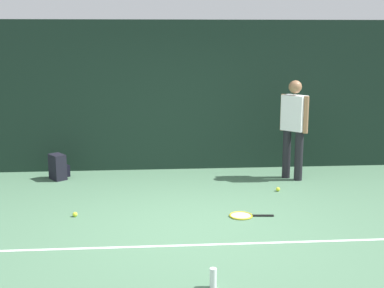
# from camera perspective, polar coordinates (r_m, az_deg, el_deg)

# --- Properties ---
(ground_plane) EXTENTS (12.00, 12.00, 0.00)m
(ground_plane) POSITION_cam_1_polar(r_m,az_deg,el_deg) (7.04, 0.26, -8.67)
(ground_plane) COLOR #4C7556
(back_fence) EXTENTS (10.00, 0.10, 2.71)m
(back_fence) POSITION_cam_1_polar(r_m,az_deg,el_deg) (9.65, -1.21, 5.19)
(back_fence) COLOR #192D23
(back_fence) RESTS_ON ground
(court_line) EXTENTS (9.00, 0.05, 0.00)m
(court_line) POSITION_cam_1_polar(r_m,az_deg,el_deg) (6.39, 0.78, -10.80)
(court_line) COLOR white
(court_line) RESTS_ON ground
(tennis_player) EXTENTS (0.44, 0.44, 1.70)m
(tennis_player) POSITION_cam_1_polar(r_m,az_deg,el_deg) (9.15, 10.90, 2.17)
(tennis_player) COLOR black
(tennis_player) RESTS_ON ground
(tennis_racket) EXTENTS (0.62, 0.35, 0.03)m
(tennis_racket) POSITION_cam_1_polar(r_m,az_deg,el_deg) (7.37, 5.52, -7.68)
(tennis_racket) COLOR black
(tennis_racket) RESTS_ON ground
(backpack) EXTENTS (0.38, 0.37, 0.44)m
(backpack) POSITION_cam_1_polar(r_m,az_deg,el_deg) (9.39, -14.18, -2.45)
(backpack) COLOR black
(backpack) RESTS_ON ground
(tennis_ball_near_player) EXTENTS (0.07, 0.07, 0.07)m
(tennis_ball_near_player) POSITION_cam_1_polar(r_m,az_deg,el_deg) (7.49, -12.48, -7.40)
(tennis_ball_near_player) COLOR #CCE033
(tennis_ball_near_player) RESTS_ON ground
(tennis_ball_by_fence) EXTENTS (0.07, 0.07, 0.07)m
(tennis_ball_by_fence) POSITION_cam_1_polar(r_m,az_deg,el_deg) (8.57, 9.23, -4.83)
(tennis_ball_by_fence) COLOR #CCE033
(tennis_ball_by_fence) RESTS_ON ground
(water_bottle) EXTENTS (0.07, 0.07, 0.20)m
(water_bottle) POSITION_cam_1_polar(r_m,az_deg,el_deg) (5.37, 2.29, -14.21)
(water_bottle) COLOR white
(water_bottle) RESTS_ON ground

